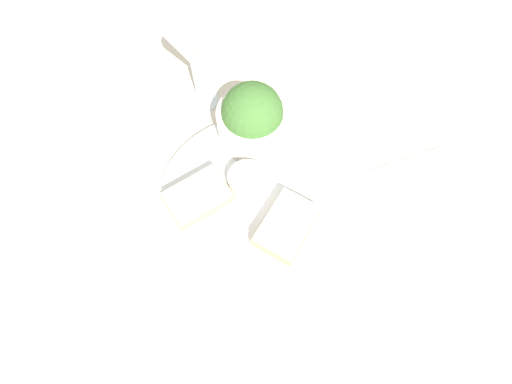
{
  "coord_description": "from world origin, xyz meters",
  "views": [
    {
      "loc": [
        0.12,
        0.21,
        0.55
      ],
      "look_at": [
        0.0,
        0.0,
        0.03
      ],
      "focal_mm": 28.0,
      "sensor_mm": 36.0,
      "label": 1
    }
  ],
  "objects_px": {
    "wine_glass": "(190,49)",
    "napkin": "(122,139)",
    "salad_bowl": "(252,118)",
    "cheese_toast_near": "(287,226)",
    "cheese_toast_far": "(198,197)",
    "sauce_ramekin": "(249,180)",
    "fork": "(402,162)"
  },
  "relations": [
    {
      "from": "wine_glass",
      "to": "napkin",
      "type": "distance_m",
      "value": 0.18
    },
    {
      "from": "salad_bowl",
      "to": "wine_glass",
      "type": "distance_m",
      "value": 0.13
    },
    {
      "from": "cheese_toast_near",
      "to": "cheese_toast_far",
      "type": "xyz_separation_m",
      "value": [
        0.09,
        -0.1,
        0.0
      ]
    },
    {
      "from": "sauce_ramekin",
      "to": "wine_glass",
      "type": "height_order",
      "value": "wine_glass"
    },
    {
      "from": "napkin",
      "to": "fork",
      "type": "relative_size",
      "value": 1.2
    },
    {
      "from": "cheese_toast_near",
      "to": "fork",
      "type": "xyz_separation_m",
      "value": [
        -0.22,
        -0.0,
        -0.02
      ]
    },
    {
      "from": "sauce_ramekin",
      "to": "fork",
      "type": "bearing_deg",
      "value": 160.02
    },
    {
      "from": "cheese_toast_near",
      "to": "fork",
      "type": "bearing_deg",
      "value": -178.96
    },
    {
      "from": "cheese_toast_near",
      "to": "wine_glass",
      "type": "height_order",
      "value": "wine_glass"
    },
    {
      "from": "salad_bowl",
      "to": "wine_glass",
      "type": "bearing_deg",
      "value": -71.56
    },
    {
      "from": "wine_glass",
      "to": "salad_bowl",
      "type": "bearing_deg",
      "value": 108.44
    },
    {
      "from": "cheese_toast_far",
      "to": "napkin",
      "type": "relative_size",
      "value": 0.46
    },
    {
      "from": "cheese_toast_near",
      "to": "napkin",
      "type": "xyz_separation_m",
      "value": [
        0.14,
        -0.27,
        -0.02
      ]
    },
    {
      "from": "cheese_toast_far",
      "to": "wine_glass",
      "type": "distance_m",
      "value": 0.21
    },
    {
      "from": "salad_bowl",
      "to": "cheese_toast_far",
      "type": "height_order",
      "value": "salad_bowl"
    },
    {
      "from": "cheese_toast_near",
      "to": "napkin",
      "type": "height_order",
      "value": "cheese_toast_near"
    },
    {
      "from": "cheese_toast_near",
      "to": "fork",
      "type": "relative_size",
      "value": 0.66
    },
    {
      "from": "napkin",
      "to": "sauce_ramekin",
      "type": "bearing_deg",
      "value": 126.17
    },
    {
      "from": "wine_glass",
      "to": "cheese_toast_far",
      "type": "bearing_deg",
      "value": 62.63
    },
    {
      "from": "wine_glass",
      "to": "napkin",
      "type": "bearing_deg",
      "value": 2.65
    },
    {
      "from": "napkin",
      "to": "fork",
      "type": "height_order",
      "value": "same"
    },
    {
      "from": "sauce_ramekin",
      "to": "wine_glass",
      "type": "relative_size",
      "value": 0.36
    },
    {
      "from": "salad_bowl",
      "to": "wine_glass",
      "type": "xyz_separation_m",
      "value": [
        0.04,
        -0.11,
        0.06
      ]
    },
    {
      "from": "napkin",
      "to": "wine_glass",
      "type": "bearing_deg",
      "value": -177.35
    },
    {
      "from": "sauce_ramekin",
      "to": "wine_glass",
      "type": "xyz_separation_m",
      "value": [
        -0.01,
        -0.19,
        0.08
      ]
    },
    {
      "from": "fork",
      "to": "wine_glass",
      "type": "bearing_deg",
      "value": -51.37
    },
    {
      "from": "sauce_ramekin",
      "to": "cheese_toast_near",
      "type": "bearing_deg",
      "value": 96.37
    },
    {
      "from": "cheese_toast_far",
      "to": "wine_glass",
      "type": "xyz_separation_m",
      "value": [
        -0.09,
        -0.17,
        0.09
      ]
    },
    {
      "from": "salad_bowl",
      "to": "sauce_ramekin",
      "type": "height_order",
      "value": "salad_bowl"
    },
    {
      "from": "cheese_toast_near",
      "to": "wine_glass",
      "type": "xyz_separation_m",
      "value": [
        -0.0,
        -0.27,
        0.09
      ]
    },
    {
      "from": "sauce_ramekin",
      "to": "wine_glass",
      "type": "distance_m",
      "value": 0.21
    },
    {
      "from": "sauce_ramekin",
      "to": "cheese_toast_far",
      "type": "distance_m",
      "value": 0.08
    }
  ]
}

